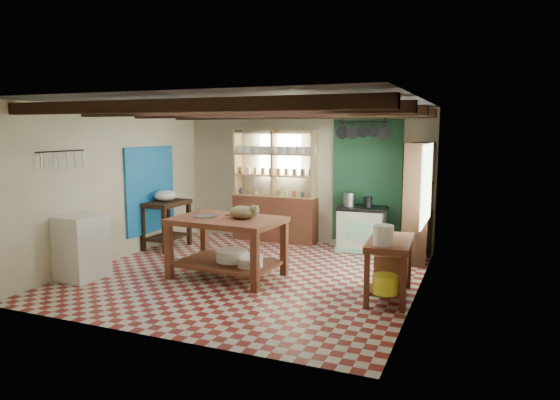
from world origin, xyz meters
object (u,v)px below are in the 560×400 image
at_px(right_counter, 389,269).
at_px(stove, 362,229).
at_px(work_table, 227,248).
at_px(white_cabinet, 82,247).
at_px(cat, 243,212).
at_px(prep_table, 166,225).

bearing_deg(right_counter, stove, 106.73).
distance_m(work_table, white_cabinet, 2.16).
relative_size(white_cabinet, right_counter, 0.88).
bearing_deg(right_counter, cat, 174.13).
height_order(prep_table, white_cabinet, white_cabinet).
distance_m(prep_table, cat, 2.57).
xyz_separation_m(white_cabinet, right_counter, (4.40, 0.86, -0.09)).
relative_size(work_table, white_cabinet, 1.66).
relative_size(work_table, prep_table, 1.80).
bearing_deg(stove, right_counter, -69.95).
relative_size(work_table, stove, 1.91).
bearing_deg(right_counter, work_table, 175.11).
distance_m(prep_table, right_counter, 4.56).
height_order(white_cabinet, cat, cat).
distance_m(white_cabinet, right_counter, 4.48).
height_order(stove, white_cabinet, white_cabinet).
relative_size(right_counter, cat, 2.58).
relative_size(stove, white_cabinet, 0.87).
distance_m(stove, right_counter, 2.59).
height_order(work_table, white_cabinet, white_cabinet).
bearing_deg(work_table, stove, 61.54).
bearing_deg(cat, stove, 55.75).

